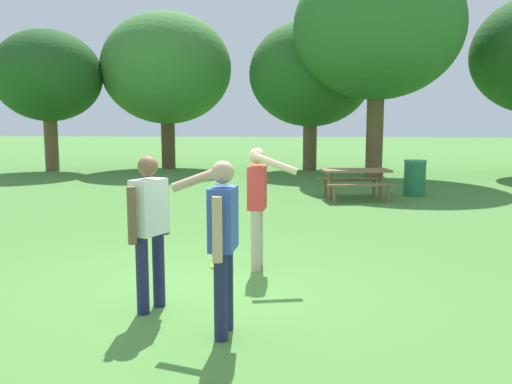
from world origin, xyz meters
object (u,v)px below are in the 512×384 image
person_bystander (149,223)px  frisbee (221,266)px  tree_far_right (311,74)px  tree_slender_mid (378,28)px  tree_broad_center (167,69)px  tree_tall_left (48,76)px  picnic_table_near (356,177)px  trash_can_beside_table (415,178)px  person_thrower (258,199)px  person_catcher (222,234)px

person_bystander → frisbee: bearing=74.7°
tree_far_right → tree_slender_mid: bearing=-46.1°
person_bystander → tree_broad_center: tree_broad_center is taller
person_bystander → tree_broad_center: size_ratio=0.26×
tree_tall_left → frisbee: bearing=-55.8°
tree_slender_mid → tree_far_right: bearing=133.9°
picnic_table_near → tree_slender_mid: bearing=78.4°
trash_can_beside_table → frisbee: bearing=-118.8°
picnic_table_near → tree_slender_mid: 7.31m
picnic_table_near → tree_tall_left: 13.47m
person_thrower → person_bystander: bearing=-120.0°
person_catcher → tree_tall_left: size_ratio=0.30×
picnic_table_near → tree_tall_left: size_ratio=0.35×
frisbee → picnic_table_near: size_ratio=0.14×
person_catcher → tree_slender_mid: 15.35m
person_thrower → tree_far_right: 14.80m
person_catcher → picnic_table_near: bearing=77.2°
person_thrower → tree_broad_center: 15.97m
tree_far_right → frisbee: bearing=-95.1°
person_bystander → picnic_table_near: person_bystander is taller
person_catcher → picnic_table_near: person_catcher is taller
person_catcher → trash_can_beside_table: 10.30m
person_catcher → tree_tall_left: (-9.33, 15.42, 2.75)m
person_thrower → tree_slender_mid: 13.21m
tree_slender_mid → tree_tall_left: bearing=175.4°
tree_far_right → tree_slender_mid: tree_slender_mid is taller
person_catcher → tree_tall_left: bearing=121.2°
person_thrower → trash_can_beside_table: size_ratio=1.71×
person_catcher → tree_slender_mid: tree_slender_mid is taller
tree_slender_mid → picnic_table_near: bearing=-101.6°
picnic_table_near → person_catcher: bearing=-102.8°
person_catcher → person_bystander: size_ratio=1.00×
tree_broad_center → tree_far_right: size_ratio=1.08×
person_thrower → frisbee: (-0.52, -0.00, -0.95)m
picnic_table_near → tree_far_right: bearing=98.1°
picnic_table_near → tree_slender_mid: tree_slender_mid is taller
picnic_table_near → tree_far_right: (-1.13, 7.90, 3.26)m
person_thrower → picnic_table_near: (1.89, 6.60, -0.40)m
person_bystander → tree_far_right: bearing=83.8°
tree_tall_left → tree_slender_mid: 12.62m
person_bystander → tree_broad_center: 17.30m
person_bystander → tree_slender_mid: tree_slender_mid is taller
tree_slender_mid → tree_broad_center: bearing=162.1°
tree_slender_mid → person_bystander: bearing=-106.2°
trash_can_beside_table → tree_tall_left: (-12.98, 5.80, 3.23)m
frisbee → tree_far_right: 15.05m
person_catcher → picnic_table_near: (2.02, 8.87, -0.40)m
picnic_table_near → person_bystander: bearing=-109.1°
picnic_table_near → frisbee: bearing=-110.1°
person_catcher → trash_can_beside_table: person_catcher is taller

